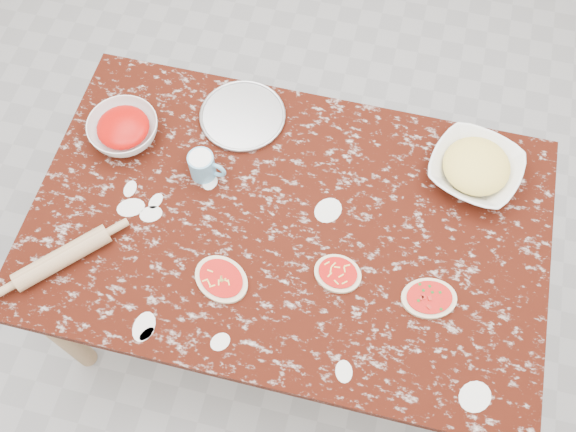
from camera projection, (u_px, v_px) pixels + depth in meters
The scene contains 10 objects.
ground at pixel (288, 301), 2.62m from camera, with size 4.00×4.00×0.00m, color gray.
worktable at pixel (288, 234), 2.02m from camera, with size 1.60×1.00×0.75m.
pizza_tray at pixel (243, 116), 2.11m from camera, with size 0.28×0.28×0.01m, color #B2B2B7.
sauce_bowl at pixel (124, 130), 2.05m from camera, with size 0.23×0.23×0.07m, color white.
cheese_bowl at pixel (475, 169), 1.99m from camera, with size 0.28×0.28×0.07m, color white.
flour_mug at pixel (203, 166), 1.98m from camera, with size 0.12×0.08×0.10m.
pizza_left at pixel (221, 279), 1.85m from camera, with size 0.21×0.19×0.02m.
pizza_mid at pixel (338, 273), 1.86m from camera, with size 0.16×0.14×0.02m.
pizza_right at pixel (429, 298), 1.83m from camera, with size 0.19×0.16×0.02m.
rolling_pin at pixel (62, 258), 1.86m from camera, with size 0.06×0.06×0.30m, color tan.
Camera 1 is at (0.20, -0.82, 2.50)m, focal length 39.14 mm.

